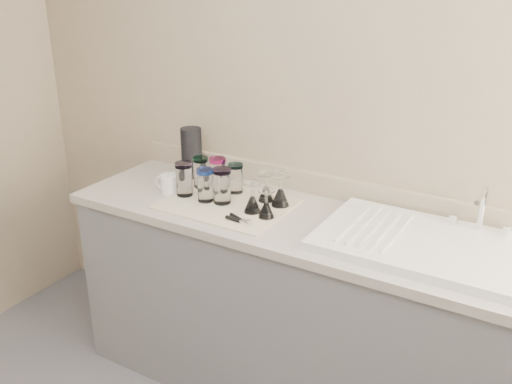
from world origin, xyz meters
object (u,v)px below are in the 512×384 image
Objects in this scene: goblet_back_left at (266,192)px; white_mug at (170,184)px; can_opener at (239,220)px; paper_towel_roll at (192,152)px; tumbler_purple at (236,178)px; tumbler_lavender at (222,186)px; tumbler_teal at (201,172)px; goblet_back_right at (280,195)px; sink_unit at (429,245)px; tumbler_blue at (205,185)px; goblet_front_right at (266,208)px; goblet_front_left at (252,202)px; tumbler_magenta at (184,179)px; tumbler_cyan at (218,174)px.

white_mug is at bearing -163.13° from goblet_back_left.
can_opener is 0.53× the size of paper_towel_roll.
tumbler_purple is at bearing 174.65° from goblet_back_left.
white_mug is (-0.44, -0.13, -0.01)m from goblet_back_left.
tumbler_purple is 0.14m from tumbler_lavender.
goblet_back_right is at bearing -0.68° from tumbler_teal.
tumbler_blue is (-0.98, -0.06, 0.06)m from sink_unit.
goblet_front_left is at bearing 167.39° from goblet_front_right.
tumbler_teal is at bearing 146.48° from can_opener.
tumbler_magenta is 1.17× the size of goblet_front_left.
sink_unit is 0.74m from goblet_front_left.
paper_towel_roll reaches higher than goblet_back_left.
goblet_front_right is 0.65m from paper_towel_roll.
tumbler_lavender is 0.25m from goblet_front_right.
tumbler_teal is 0.94× the size of tumbler_cyan.
sink_unit is 0.68m from goblet_back_right.
sink_unit reaches higher than tumbler_cyan.
tumbler_teal is 1.12× the size of white_mug.
goblet_front_right is at bearing -2.54° from tumbler_blue.
paper_towel_roll reaches higher than sink_unit.
goblet_back_left is at bearing 20.68° from tumbler_magenta.
tumbler_purple reaches higher than goblet_front_left.
sink_unit is 6.12× the size of goblet_front_left.
tumbler_cyan is at bearing 177.01° from goblet_back_right.
can_opener is (0.02, -0.25, -0.04)m from goblet_back_left.
tumbler_blue reaches higher than goblet_front_left.
goblet_front_left is at bearing 0.77° from tumbler_blue.
goblet_front_left is (-0.74, -0.06, 0.03)m from sink_unit.
paper_towel_roll is at bearing 166.87° from goblet_back_left.
goblet_front_right is at bearing -2.15° from white_mug.
tumbler_magenta reaches higher than can_opener.
tumbler_teal is 0.16m from white_mug.
tumbler_blue is 1.16× the size of can_opener.
tumbler_teal is 0.18m from tumbler_blue.
tumbler_lavender is 0.29m from white_mug.
tumbler_blue is at bearing -2.71° from tumbler_magenta.
tumbler_teal is at bearing 179.32° from goblet_back_right.
paper_towel_roll reaches higher than tumbler_lavender.
tumbler_magenta is 0.10m from white_mug.
paper_towel_roll is (-0.34, 0.24, 0.03)m from tumbler_lavender.
tumbler_lavender is (0.20, 0.01, 0.00)m from tumbler_magenta.
tumbler_purple is 0.86× the size of tumbler_lavender.
sink_unit is 0.75m from can_opener.
tumbler_cyan is 1.11× the size of tumbler_purple.
tumbler_lavender is at bearing -177.30° from sink_unit.
goblet_back_right is (0.34, -0.02, -0.03)m from tumbler_cyan.
goblet_back_right is at bearing 24.47° from tumbler_lavender.
goblet_front_left is (0.01, -0.14, 0.00)m from goblet_back_left.
can_opener is at bearing -166.53° from sink_unit.
white_mug is at bearing 178.44° from tumbler_blue.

